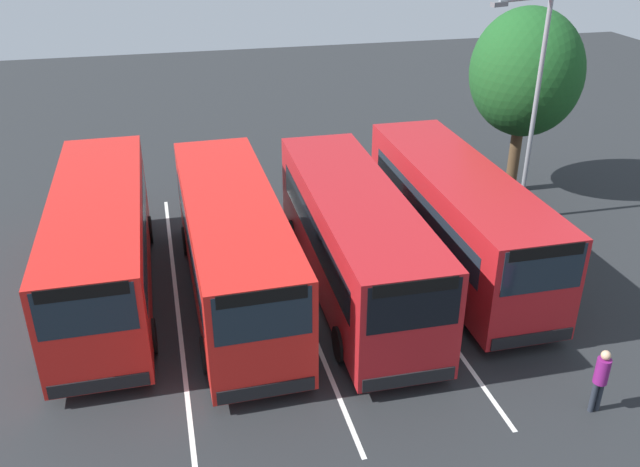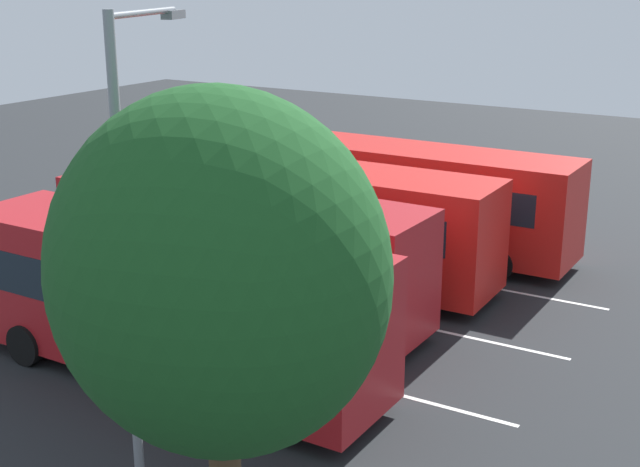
% 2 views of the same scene
% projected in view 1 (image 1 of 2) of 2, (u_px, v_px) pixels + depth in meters
% --- Properties ---
extents(ground_plane, '(70.61, 70.61, 0.00)m').
position_uv_depth(ground_plane, '(293.00, 286.00, 20.52)').
color(ground_plane, '#232628').
extents(bus_far_left, '(9.99, 2.68, 3.26)m').
position_uv_depth(bus_far_left, '(102.00, 242.00, 19.26)').
color(bus_far_left, red).
rests_on(bus_far_left, ground).
extents(bus_center_left, '(10.03, 2.79, 3.26)m').
position_uv_depth(bus_center_left, '(234.00, 245.00, 19.08)').
color(bus_center_left, red).
rests_on(bus_center_left, ground).
extents(bus_center_right, '(10.00, 2.70, 3.26)m').
position_uv_depth(bus_center_right, '(354.00, 238.00, 19.46)').
color(bus_center_right, '#AD191E').
rests_on(bus_center_right, ground).
extents(bus_far_right, '(9.99, 2.67, 3.26)m').
position_uv_depth(bus_far_right, '(457.00, 215.00, 20.88)').
color(bus_far_right, '#AD191E').
rests_on(bus_far_right, ground).
extents(pedestrian, '(0.34, 0.34, 1.68)m').
position_uv_depth(pedestrian, '(601.00, 376.00, 15.14)').
color(pedestrian, '#232833').
rests_on(pedestrian, ground).
extents(street_lamp, '(0.90, 2.50, 7.93)m').
position_uv_depth(street_lamp, '(531.00, 99.00, 22.57)').
color(street_lamp, gray).
rests_on(street_lamp, ground).
extents(depot_tree, '(4.54, 4.08, 7.16)m').
position_uv_depth(depot_tree, '(526.00, 73.00, 24.99)').
color(depot_tree, '#4C3823').
rests_on(depot_tree, ground).
extents(lane_stripe_outer_left, '(14.57, 0.32, 0.01)m').
position_uv_depth(lane_stripe_outer_left, '(177.00, 300.00, 19.80)').
color(lane_stripe_outer_left, silver).
rests_on(lane_stripe_outer_left, ground).
extents(lane_stripe_inner_left, '(14.57, 0.32, 0.01)m').
position_uv_depth(lane_stripe_inner_left, '(293.00, 286.00, 20.52)').
color(lane_stripe_inner_left, silver).
rests_on(lane_stripe_inner_left, ground).
extents(lane_stripe_inner_right, '(14.57, 0.32, 0.01)m').
position_uv_depth(lane_stripe_inner_right, '(402.00, 272.00, 21.24)').
color(lane_stripe_inner_right, silver).
rests_on(lane_stripe_inner_right, ground).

